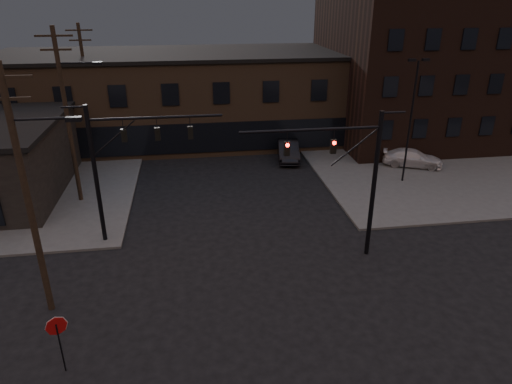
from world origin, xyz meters
TOP-DOWN VIEW (x-y plane):
  - ground at (0.00, 0.00)m, footprint 140.00×140.00m
  - sidewalk_ne at (22.00, 22.00)m, footprint 30.00×30.00m
  - building_row at (0.00, 28.00)m, footprint 40.00×12.00m
  - building_right at (22.00, 26.00)m, footprint 22.00×16.00m
  - traffic_signal_near at (5.36, 4.50)m, footprint 7.12×0.24m
  - traffic_signal_far at (-6.72, 8.00)m, footprint 7.12×0.24m
  - stop_sign at (-8.00, -1.99)m, footprint 0.72×0.33m
  - utility_pole_near at (-9.43, 2.00)m, footprint 3.70×0.28m
  - utility_pole_mid at (-10.44, 14.00)m, footprint 3.70×0.28m
  - utility_pole_far at (-11.50, 26.00)m, footprint 2.20×0.28m
  - lot_light_a at (13.00, 14.00)m, footprint 1.50×0.28m
  - lot_light_b at (19.00, 19.00)m, footprint 1.50×0.28m
  - parked_car_lot_a at (18.26, 20.95)m, footprint 4.64×2.94m
  - parked_car_lot_b at (15.17, 16.94)m, footprint 5.11×3.68m
  - car_crossing at (5.50, 20.44)m, footprint 2.40×5.10m

SIDE VIEW (x-z plane):
  - ground at x=0.00m, z-range 0.00..0.00m
  - sidewalk_ne at x=22.00m, z-range 0.00..0.15m
  - car_crossing at x=5.50m, z-range 0.00..1.62m
  - parked_car_lot_b at x=15.17m, z-range 0.15..1.52m
  - parked_car_lot_a at x=18.26m, z-range 0.15..1.62m
  - stop_sign at x=-8.00m, z-range 0.60..3.08m
  - building_row at x=0.00m, z-range 0.00..8.00m
  - traffic_signal_near at x=5.36m, z-range 0.93..8.93m
  - traffic_signal_far at x=-6.72m, z-range 1.01..9.01m
  - lot_light_a at x=13.00m, z-range 0.94..10.08m
  - lot_light_b at x=19.00m, z-range 0.94..10.08m
  - utility_pole_far at x=-11.50m, z-range 0.28..11.28m
  - utility_pole_near at x=-9.43m, z-range 0.37..11.37m
  - utility_pole_mid at x=-10.44m, z-range 0.38..11.88m
  - building_right at x=22.00m, z-range 0.00..14.00m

